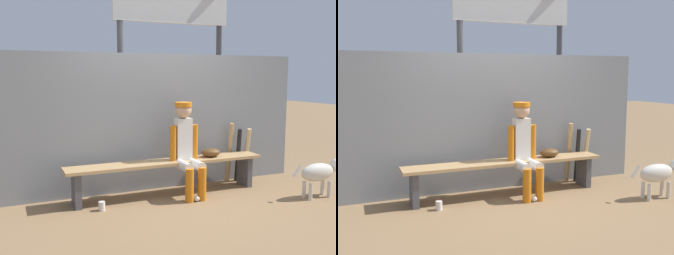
% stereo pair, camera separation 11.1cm
% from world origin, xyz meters
% --- Properties ---
extents(ground_plane, '(30.00, 30.00, 0.00)m').
position_xyz_m(ground_plane, '(0.00, 0.00, 0.00)').
color(ground_plane, olive).
extents(chainlink_fence, '(4.49, 0.03, 1.91)m').
position_xyz_m(chainlink_fence, '(0.00, 0.36, 0.95)').
color(chainlink_fence, gray).
rests_on(chainlink_fence, ground_plane).
extents(dugout_bench, '(2.75, 0.36, 0.47)m').
position_xyz_m(dugout_bench, '(0.00, 0.00, 0.37)').
color(dugout_bench, tan).
rests_on(dugout_bench, ground_plane).
extents(player_seated, '(0.41, 0.55, 1.26)m').
position_xyz_m(player_seated, '(0.23, -0.11, 0.68)').
color(player_seated, silver).
rests_on(player_seated, ground_plane).
extents(baseball_glove, '(0.28, 0.20, 0.12)m').
position_xyz_m(baseball_glove, '(0.66, 0.00, 0.53)').
color(baseball_glove, '#593819').
rests_on(baseball_glove, dugout_bench).
extents(bat_wood_tan, '(0.08, 0.17, 0.90)m').
position_xyz_m(bat_wood_tan, '(1.12, 0.25, 0.45)').
color(bat_wood_tan, tan).
rests_on(bat_wood_tan, ground_plane).
extents(bat_aluminum_black, '(0.09, 0.17, 0.82)m').
position_xyz_m(bat_aluminum_black, '(1.24, 0.20, 0.41)').
color(bat_aluminum_black, black).
rests_on(bat_aluminum_black, ground_plane).
extents(bat_wood_natural, '(0.07, 0.20, 0.82)m').
position_xyz_m(bat_wood_natural, '(1.38, 0.19, 0.41)').
color(bat_wood_natural, tan).
rests_on(bat_wood_natural, ground_plane).
extents(baseball, '(0.07, 0.07, 0.07)m').
position_xyz_m(baseball, '(0.23, -0.40, 0.04)').
color(baseball, white).
rests_on(baseball, ground_plane).
extents(cup_on_ground, '(0.08, 0.08, 0.11)m').
position_xyz_m(cup_on_ground, '(-0.97, -0.26, 0.06)').
color(cup_on_ground, silver).
rests_on(cup_on_ground, ground_plane).
extents(cup_on_bench, '(0.08, 0.08, 0.11)m').
position_xyz_m(cup_on_bench, '(0.37, 0.05, 0.53)').
color(cup_on_bench, red).
rests_on(cup_on_bench, dugout_bench).
extents(scoreboard, '(2.32, 0.27, 3.63)m').
position_xyz_m(scoreboard, '(0.74, 1.41, 2.56)').
color(scoreboard, '#3F3F42').
rests_on(scoreboard, ground_plane).
extents(dog, '(0.84, 0.20, 0.49)m').
position_xyz_m(dog, '(1.83, -0.87, 0.34)').
color(dog, beige).
rests_on(dog, ground_plane).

